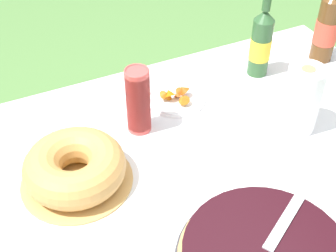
{
  "coord_description": "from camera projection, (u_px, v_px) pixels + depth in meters",
  "views": [
    {
      "loc": [
        -0.41,
        -0.76,
        1.63
      ],
      "look_at": [
        0.04,
        0.17,
        0.75
      ],
      "focal_mm": 50.0,
      "sensor_mm": 36.0,
      "label": 1
    }
  ],
  "objects": [
    {
      "name": "cider_bottle_green",
      "position": [
        261.0,
        43.0,
        1.59
      ],
      "size": [
        0.07,
        0.07,
        0.32
      ],
      "color": "#2D562D",
      "rests_on": "tablecloth"
    },
    {
      "name": "snack_plate_left",
      "position": [
        176.0,
        97.0,
        1.54
      ],
      "size": [
        0.19,
        0.19,
        0.06
      ],
      "color": "white",
      "rests_on": "tablecloth"
    },
    {
      "name": "cider_bottle_amber",
      "position": [
        327.0,
        26.0,
        1.66
      ],
      "size": [
        0.08,
        0.08,
        0.35
      ],
      "color": "brown",
      "rests_on": "tablecloth"
    },
    {
      "name": "tablecloth",
      "position": [
        183.0,
        187.0,
        1.27
      ],
      "size": [
        1.7,
        1.14,
        0.1
      ],
      "color": "white",
      "rests_on": "garden_table"
    },
    {
      "name": "bundt_cake",
      "position": [
        75.0,
        168.0,
        1.24
      ],
      "size": [
        0.3,
        0.3,
        0.11
      ],
      "color": "tan",
      "rests_on": "tablecloth"
    },
    {
      "name": "garden_table",
      "position": [
        183.0,
        198.0,
        1.3
      ],
      "size": [
        1.69,
        1.13,
        0.69
      ],
      "color": "brown",
      "rests_on": "ground_plane"
    },
    {
      "name": "cup_stack",
      "position": [
        138.0,
        101.0,
        1.37
      ],
      "size": [
        0.07,
        0.07,
        0.21
      ],
      "color": "#E04C47",
      "rests_on": "tablecloth"
    },
    {
      "name": "paper_towel_roll",
      "position": [
        302.0,
        99.0,
        1.38
      ],
      "size": [
        0.11,
        0.11,
        0.21
      ],
      "color": "white",
      "rests_on": "tablecloth"
    }
  ]
}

